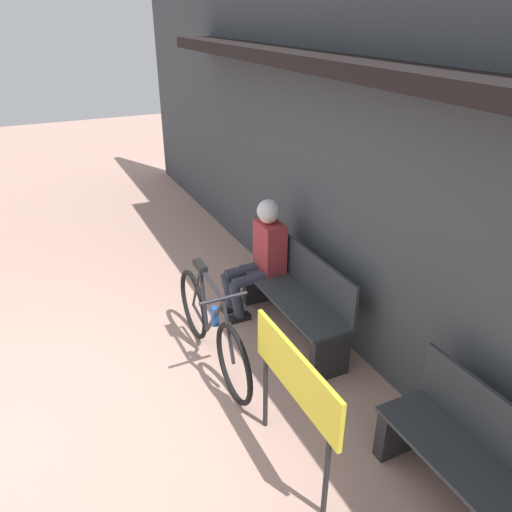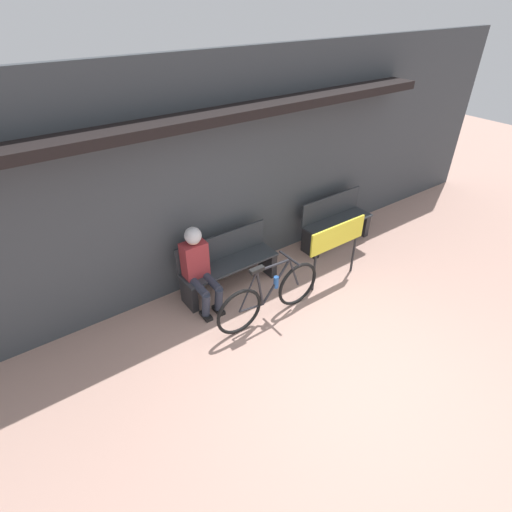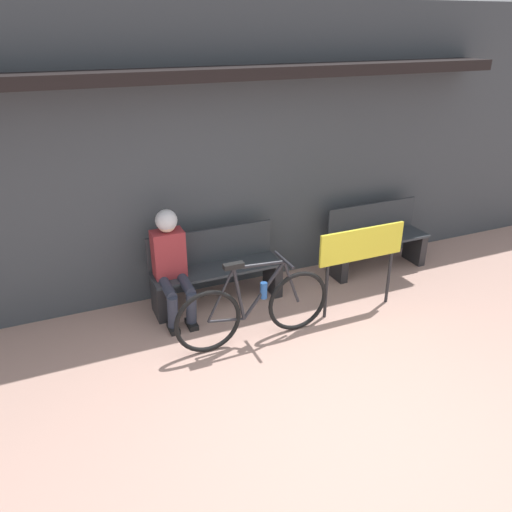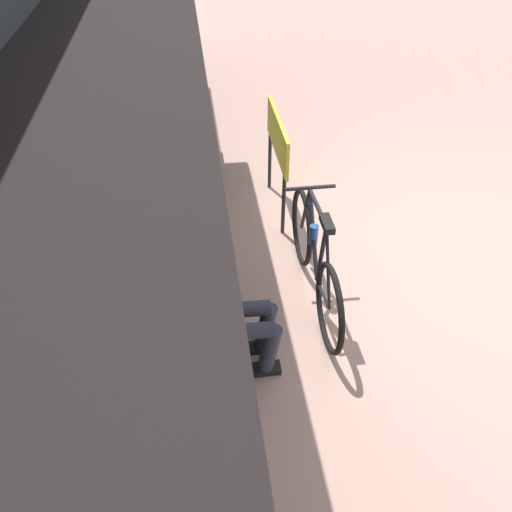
{
  "view_description": "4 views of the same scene",
  "coord_description": "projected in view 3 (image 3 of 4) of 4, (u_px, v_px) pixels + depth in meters",
  "views": [
    {
      "loc": [
        3.25,
        0.13,
        2.88
      ],
      "look_at": [
        -0.42,
        1.87,
        0.85
      ],
      "focal_mm": 35.0,
      "sensor_mm": 36.0,
      "label": 1
    },
    {
      "loc": [
        -2.74,
        -1.91,
        3.78
      ],
      "look_at": [
        -0.17,
        1.67,
        0.82
      ],
      "focal_mm": 28.0,
      "sensor_mm": 36.0,
      "label": 2
    },
    {
      "loc": [
        -1.89,
        -2.6,
        2.95
      ],
      "look_at": [
        -0.04,
        1.61,
        0.8
      ],
      "focal_mm": 35.0,
      "sensor_mm": 36.0,
      "label": 3
    },
    {
      "loc": [
        -3.08,
        2.18,
        2.91
      ],
      "look_at": [
        -0.32,
        1.81,
        0.59
      ],
      "focal_mm": 35.0,
      "sensor_mm": 36.0,
      "label": 4
    }
  ],
  "objects": [
    {
      "name": "person_seated",
      "position": [
        171.0,
        258.0,
        5.27
      ],
      "size": [
        0.34,
        0.61,
        1.22
      ],
      "color": "#2D3342",
      "rests_on": "ground_plane"
    },
    {
      "name": "ground_plane",
      "position": [
        339.0,
        419.0,
        4.1
      ],
      "size": [
        24.0,
        24.0,
        0.0
      ],
      "primitive_type": "plane",
      "color": "tan"
    },
    {
      "name": "park_bench_far",
      "position": [
        377.0,
        241.0,
        6.48
      ],
      "size": [
        1.32,
        0.42,
        0.85
      ],
      "color": "#2D3338",
      "rests_on": "ground_plane"
    },
    {
      "name": "signboard",
      "position": [
        362.0,
        249.0,
        5.36
      ],
      "size": [
        1.03,
        0.04,
        0.99
      ],
      "color": "#232326",
      "rests_on": "ground_plane"
    },
    {
      "name": "bicycle",
      "position": [
        255.0,
        308.0,
        4.98
      ],
      "size": [
        1.66,
        0.4,
        0.91
      ],
      "color": "black",
      "rests_on": "ground_plane"
    },
    {
      "name": "park_bench_near",
      "position": [
        216.0,
        271.0,
        5.68
      ],
      "size": [
        1.48,
        0.42,
        0.85
      ],
      "color": "#2D3338",
      "rests_on": "ground_plane"
    },
    {
      "name": "storefront_wall",
      "position": [
        223.0,
        150.0,
        5.57
      ],
      "size": [
        12.0,
        0.56,
        3.2
      ],
      "color": "#3D4247",
      "rests_on": "ground_plane"
    }
  ]
}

